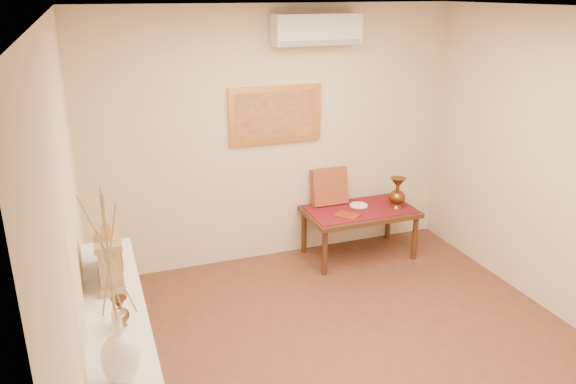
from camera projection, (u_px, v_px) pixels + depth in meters
name	position (u px, v px, depth m)	size (l,w,h in m)	color
floor	(369.00, 372.00, 4.40)	(4.50, 4.50, 0.00)	brown
ceiling	(390.00, 11.00, 3.47)	(4.50, 4.50, 0.00)	silver
wall_back	(275.00, 137.00, 5.92)	(4.00, 0.02, 2.70)	beige
wall_left	(76.00, 256.00, 3.29)	(0.02, 4.50, 2.70)	beige
white_vase	(113.00, 292.00, 2.63)	(0.19, 0.19, 1.01)	white
candlestick	(122.00, 330.00, 3.04)	(0.10, 0.10, 0.22)	silver
brass_urn_small	(120.00, 308.00, 3.23)	(0.10, 0.10, 0.23)	brown
table_cloth	(360.00, 209.00, 6.14)	(1.14, 0.59, 0.01)	maroon
brass_urn_tall	(398.00, 189.00, 6.12)	(0.19, 0.19, 0.42)	brown
plate	(359.00, 205.00, 6.23)	(0.20, 0.20, 0.01)	white
menu	(347.00, 215.00, 5.96)	(0.18, 0.25, 0.01)	maroon
cushion	(329.00, 186.00, 6.23)	(0.41, 0.10, 0.41)	maroon
display_ledge	(122.00, 371.00, 3.64)	(0.37, 2.02, 0.98)	white
mantel_clock	(110.00, 260.00, 3.67)	(0.17, 0.36, 0.41)	#A37C54
wooden_chest	(108.00, 249.00, 3.94)	(0.16, 0.21, 0.24)	#A37C54
low_table	(360.00, 215.00, 6.16)	(1.20, 0.70, 0.55)	#452614
painting	(276.00, 115.00, 5.81)	(1.00, 0.06, 0.60)	#DC9446
ac_unit	(317.00, 29.00, 5.56)	(0.90, 0.25, 0.30)	silver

